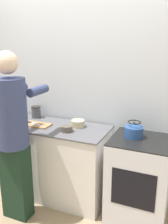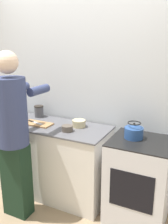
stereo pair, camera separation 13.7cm
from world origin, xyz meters
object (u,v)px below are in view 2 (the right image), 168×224
(cutting_board, at_px, (37,124))
(bowl_prep, at_px, (79,123))
(knife, at_px, (35,122))
(kettle, at_px, (134,132))
(oven, at_px, (139,180))
(canister_jar, at_px, (39,111))
(person, at_px, (13,131))

(cutting_board, relative_size, bowl_prep, 2.33)
(knife, height_order, bowl_prep, bowl_prep)
(cutting_board, height_order, kettle, kettle)
(oven, relative_size, kettle, 4.67)
(oven, height_order, kettle, kettle)
(oven, xyz_separation_m, knife, (-1.31, -0.06, 0.48))
(bowl_prep, bearing_deg, canister_jar, 169.96)
(bowl_prep, bearing_deg, kettle, -5.24)
(oven, bearing_deg, kettle, 160.29)
(canister_jar, bearing_deg, kettle, -7.63)
(cutting_board, bearing_deg, canister_jar, 122.26)
(oven, distance_m, bowl_prep, 0.93)
(bowl_prep, height_order, canister_jar, canister_jar)
(knife, bearing_deg, canister_jar, 129.67)
(kettle, xyz_separation_m, canister_jar, (-1.35, 0.18, 0.00))
(knife, relative_size, kettle, 1.30)
(bowl_prep, distance_m, canister_jar, 0.68)
(person, bearing_deg, bowl_prep, 53.26)
(oven, bearing_deg, canister_jar, 171.57)
(cutting_board, height_order, canister_jar, canister_jar)
(kettle, bearing_deg, oven, -19.71)
(cutting_board, relative_size, knife, 1.44)
(bowl_prep, bearing_deg, person, -126.74)
(oven, distance_m, knife, 1.40)
(kettle, height_order, bowl_prep, kettle)
(oven, height_order, person, person)
(kettle, relative_size, bowl_prep, 1.25)
(person, relative_size, cutting_board, 4.93)
(kettle, bearing_deg, person, -154.17)
(oven, bearing_deg, knife, -177.56)
(person, distance_m, bowl_prep, 0.77)
(knife, distance_m, bowl_prep, 0.56)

